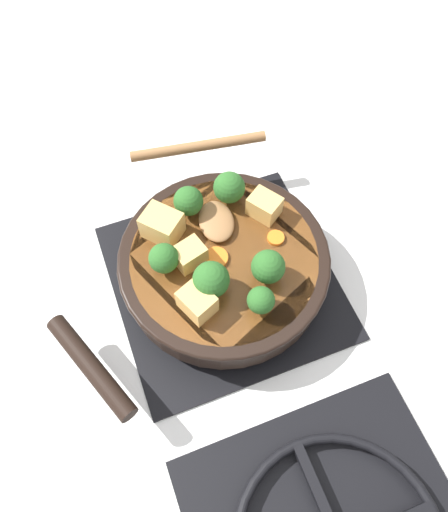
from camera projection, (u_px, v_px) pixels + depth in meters
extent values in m
plane|color=silver|center=(224.00, 282.00, 0.73)|extent=(2.40, 2.40, 0.00)
cube|color=black|center=(224.00, 280.00, 0.73)|extent=(0.31, 0.31, 0.01)
torus|color=black|center=(224.00, 275.00, 0.71)|extent=(0.24, 0.24, 0.01)
cube|color=black|center=(224.00, 275.00, 0.71)|extent=(0.01, 0.23, 0.01)
cube|color=black|center=(224.00, 275.00, 0.71)|extent=(0.23, 0.01, 0.01)
cylinder|color=black|center=(224.00, 265.00, 0.68)|extent=(0.28, 0.28, 0.05)
cylinder|color=brown|center=(224.00, 264.00, 0.68)|extent=(0.25, 0.25, 0.04)
torus|color=black|center=(224.00, 257.00, 0.67)|extent=(0.29, 0.29, 0.01)
cylinder|color=black|center=(91.00, 367.00, 0.60)|extent=(0.08, 0.15, 0.02)
ellipsoid|color=olive|center=(216.00, 221.00, 0.68)|extent=(0.06, 0.07, 0.01)
cylinder|color=olive|center=(198.00, 146.00, 0.75)|extent=(0.20, 0.05, 0.02)
cube|color=tan|center=(190.00, 255.00, 0.65)|extent=(0.05, 0.04, 0.03)
cube|color=tan|center=(162.00, 225.00, 0.66)|extent=(0.06, 0.06, 0.04)
cube|color=tan|center=(197.00, 302.00, 0.61)|extent=(0.05, 0.05, 0.03)
cube|color=tan|center=(264.00, 206.00, 0.68)|extent=(0.05, 0.05, 0.03)
cylinder|color=#709956|center=(212.00, 288.00, 0.63)|extent=(0.01, 0.01, 0.01)
sphere|color=#285B23|center=(211.00, 280.00, 0.61)|extent=(0.05, 0.05, 0.05)
cylinder|color=#709956|center=(166.00, 266.00, 0.65)|extent=(0.01, 0.01, 0.01)
sphere|color=#285B23|center=(164.00, 258.00, 0.63)|extent=(0.04, 0.04, 0.04)
cylinder|color=#709956|center=(189.00, 210.00, 0.69)|extent=(0.01, 0.01, 0.01)
sphere|color=#285B23|center=(188.00, 201.00, 0.67)|extent=(0.04, 0.04, 0.04)
cylinder|color=#709956|center=(260.00, 306.00, 0.62)|extent=(0.01, 0.01, 0.01)
sphere|color=#285B23|center=(261.00, 300.00, 0.60)|extent=(0.03, 0.03, 0.03)
cylinder|color=#709956|center=(267.00, 275.00, 0.64)|extent=(0.01, 0.01, 0.01)
sphere|color=#285B23|center=(268.00, 267.00, 0.62)|extent=(0.04, 0.04, 0.04)
cylinder|color=#709956|center=(229.00, 197.00, 0.70)|extent=(0.01, 0.01, 0.01)
sphere|color=#285B23|center=(229.00, 187.00, 0.68)|extent=(0.04, 0.04, 0.04)
cylinder|color=orange|center=(277.00, 241.00, 0.67)|extent=(0.02, 0.02, 0.01)
cylinder|color=orange|center=(217.00, 261.00, 0.66)|extent=(0.03, 0.03, 0.01)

